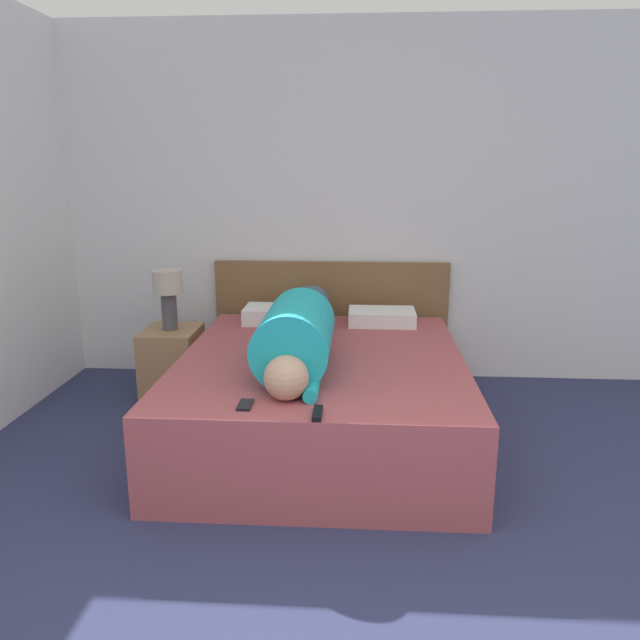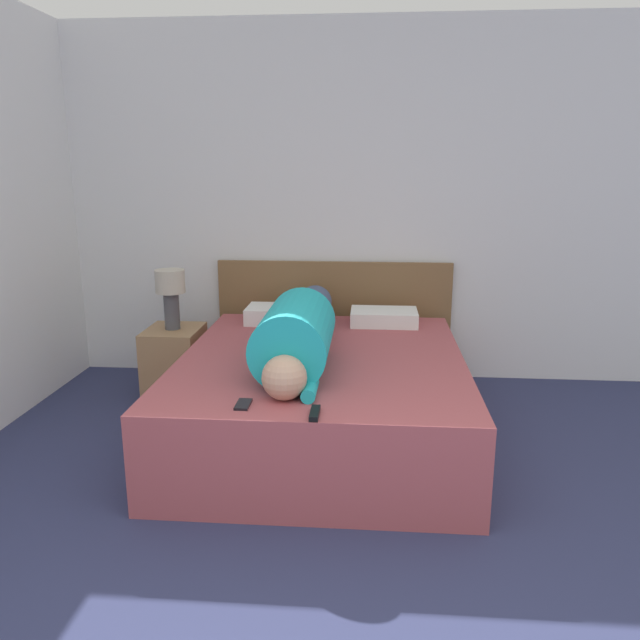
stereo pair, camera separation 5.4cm
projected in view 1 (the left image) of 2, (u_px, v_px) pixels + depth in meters
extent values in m
cube|color=white|center=(357.00, 205.00, 4.60)|extent=(5.55, 0.06, 2.60)
cube|color=#A84C51|center=(322.00, 396.00, 3.71)|extent=(1.64, 1.97, 0.51)
cube|color=brown|center=(331.00, 320.00, 4.75)|extent=(1.76, 0.04, 0.89)
cube|color=#A37A51|center=(173.00, 364.00, 4.33)|extent=(0.37, 0.43, 0.50)
cylinder|color=#4C4C51|center=(169.00, 311.00, 4.24)|extent=(0.10, 0.10, 0.25)
cylinder|color=beige|center=(168.00, 282.00, 4.19)|extent=(0.20, 0.20, 0.16)
sphere|color=tan|center=(286.00, 378.00, 2.94)|extent=(0.22, 0.22, 0.22)
cylinder|color=#1EADB7|center=(295.00, 336.00, 3.33)|extent=(0.39, 0.72, 0.39)
cylinder|color=#47567A|center=(308.00, 315.00, 4.11)|extent=(0.24, 0.86, 0.24)
cylinder|color=#1EADB7|center=(312.00, 389.00, 2.99)|extent=(0.07, 0.22, 0.07)
cube|color=white|center=(279.00, 315.00, 4.40)|extent=(0.48, 0.31, 0.11)
cube|color=white|center=(382.00, 317.00, 4.35)|extent=(0.46, 0.31, 0.10)
cube|color=black|center=(317.00, 413.00, 2.77)|extent=(0.04, 0.15, 0.02)
cube|color=black|center=(245.00, 405.00, 2.88)|extent=(0.06, 0.13, 0.01)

